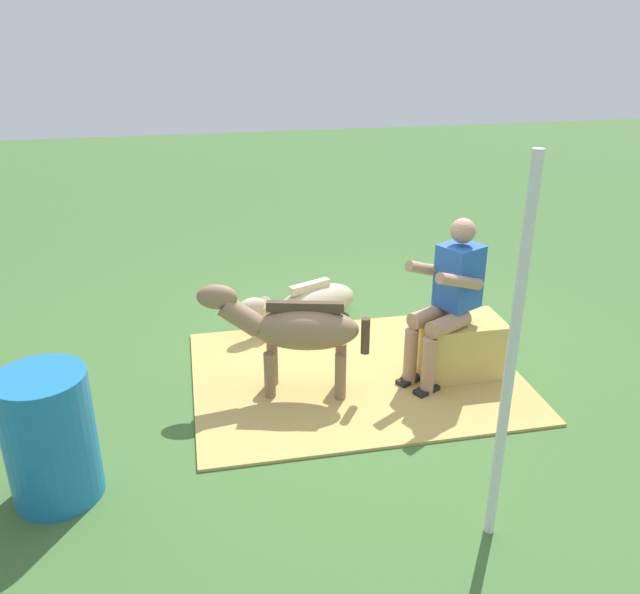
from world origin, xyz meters
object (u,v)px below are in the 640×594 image
Objects in this scene: soda_bottle at (510,335)px; tent_pole_left at (510,364)px; water_barrel at (50,437)px; pony_standing at (294,329)px; pony_lying at (308,305)px; person_seated at (448,295)px; hay_bale at (458,347)px.

tent_pole_left is at bearing 61.33° from soda_bottle.
water_barrel is 0.38× the size of tent_pole_left.
pony_lying is at bearing -105.18° from pony_standing.
pony_lying is 4.78× the size of soda_bottle.
person_seated is at bearing 124.59° from pony_lying.
tent_pole_left is at bearing 78.26° from person_seated.
pony_lying is at bearing -49.92° from hay_bale.
person_seated is at bearing -163.23° from water_barrel.
pony_lying is at bearing -132.94° from water_barrel.
pony_standing reaches higher than water_barrel.
tent_pole_left reaches higher than pony_standing.
person_seated is 0.61× the size of tent_pole_left.
tent_pole_left is (0.52, 1.80, 0.89)m from hay_bale.
hay_bale is 2.07m from tent_pole_left.
hay_bale is 0.80× the size of water_barrel.
water_barrel is (3.09, 0.94, 0.18)m from hay_bale.
pony_lying is 1.94m from soda_bottle.
pony_standing is at bearing 74.82° from pony_lying.
pony_standing is 2.06m from tent_pole_left.
pony_lying is at bearing -55.41° from person_seated.
hay_bale is 0.75m from soda_bottle.
pony_standing is 0.58× the size of tent_pole_left.
hay_bale is 0.53× the size of pony_lying.
pony_standing is (1.25, -0.03, -0.20)m from person_seated.
pony_standing is 1.51× the size of water_barrel.
person_seated is at bearing 18.74° from hay_bale.
person_seated is (0.15, 0.05, 0.52)m from hay_bale.
tent_pole_left reaches higher than water_barrel.
pony_standing is 1.00× the size of pony_lying.
soda_bottle is at bearing -153.86° from person_seated.
person_seated is 1.04× the size of pony_lying.
soda_bottle is (-0.81, -0.40, -0.64)m from person_seated.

